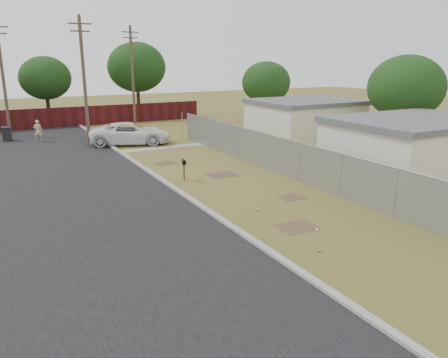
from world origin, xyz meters
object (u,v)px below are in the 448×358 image
pickup_truck (130,133)px  trash_bin (7,134)px  pedestrian (38,131)px  mailbox (184,164)px

pickup_truck → trash_bin: bearing=73.8°
pedestrian → trash_bin: size_ratio=1.53×
mailbox → pedestrian: bearing=109.2°
pedestrian → pickup_truck: bearing=156.8°
pickup_truck → trash_bin: 9.77m
pickup_truck → trash_bin: pickup_truck is taller
trash_bin → pickup_truck: bearing=-36.2°
trash_bin → mailbox: bearing=-66.1°
pickup_truck → pedestrian: bearing=73.4°
mailbox → pickup_truck: bearing=87.5°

